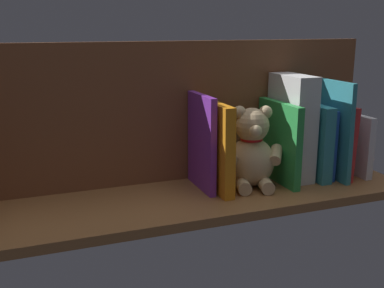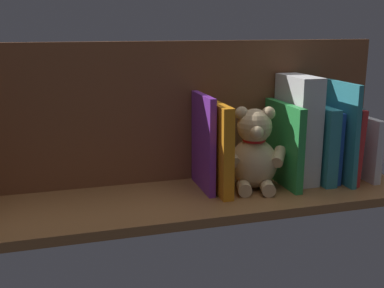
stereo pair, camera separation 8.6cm
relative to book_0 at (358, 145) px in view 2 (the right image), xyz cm
name	(u,v)px [view 2 (the right image)]	position (x,y,z in cm)	size (l,w,h in cm)	color
ground_plane	(192,199)	(47.44, 2.46, -9.35)	(109.50, 29.74, 2.20)	brown
shelf_back_panel	(178,112)	(47.44, -10.16, 9.72)	(109.50, 1.50, 35.93)	brown
book_0	(358,145)	(0.00, 0.00, 0.00)	(2.00, 18.02, 16.50)	silver
book_1	(343,140)	(3.01, -2.73, 1.21)	(2.68, 12.57, 18.92)	teal
book_2	(340,142)	(5.82, 0.13, 1.51)	(1.61, 18.27, 19.52)	red
book_3	(335,131)	(7.94, 0.69, 4.72)	(1.30, 19.39, 25.94)	teal
book_4	(324,143)	(9.90, -1.03, 1.05)	(1.29, 15.96, 18.60)	blue
book_5	(316,143)	(12.77, -0.35, 1.62)	(3.12, 17.32, 19.75)	teal
dictionary_thick_white	(297,129)	(18.04, -1.24, 5.45)	(6.10, 15.35, 27.40)	silver
book_6	(283,144)	(22.72, 0.47, 2.17)	(1.92, 18.96, 20.84)	green
teddy_bear	(254,153)	(31.28, 1.76, 0.82)	(16.13, 15.28, 20.62)	#D1B284
book_7	(216,147)	(40.66, 0.20, 2.64)	(2.67, 18.42, 21.78)	orange
book_8	(203,142)	(43.45, -1.43, 3.55)	(1.58, 15.16, 23.59)	purple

